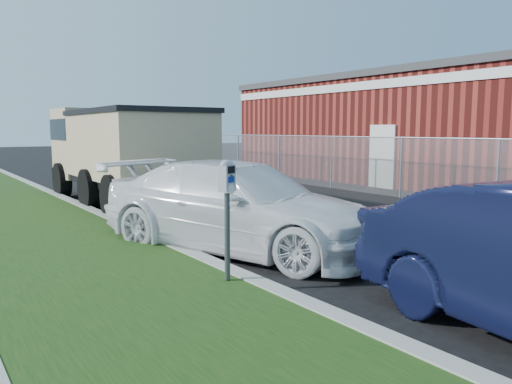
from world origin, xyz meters
TOP-DOWN VIEW (x-y plane):
  - ground at (0.00, 0.00)m, footprint 120.00×120.00m
  - chainlink_fence at (6.00, 7.00)m, footprint 0.06×30.06m
  - brick_building at (12.00, 8.00)m, footprint 9.20×14.20m
  - parking_meter at (-2.89, -0.51)m, footprint 0.24×0.20m
  - white_wagon at (-1.60, 1.33)m, footprint 3.84×5.58m
  - dump_truck at (-1.17, 7.87)m, footprint 2.78×6.83m

SIDE VIEW (x-z plane):
  - ground at x=0.00m, z-range 0.00..0.00m
  - white_wagon at x=-1.60m, z-range 0.00..1.50m
  - parking_meter at x=-2.89m, z-range 0.48..2.00m
  - chainlink_fence at x=6.00m, z-range -13.74..16.26m
  - dump_truck at x=-1.17m, z-range 0.17..2.83m
  - brick_building at x=12.00m, z-range 0.04..4.21m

